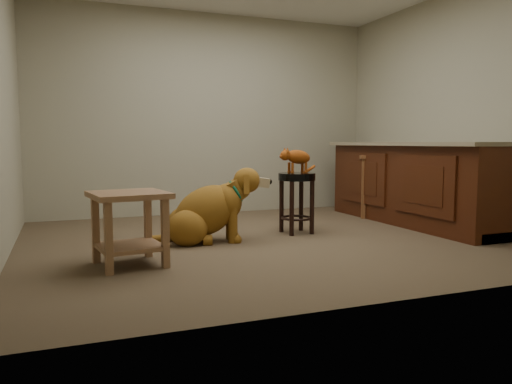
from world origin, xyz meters
name	(u,v)px	position (x,y,z in m)	size (l,w,h in m)	color
floor	(267,240)	(0.00, 0.00, 0.00)	(4.50, 4.00, 0.01)	brown
room_shell	(267,63)	(0.00, 0.00, 1.68)	(4.54, 4.04, 2.62)	#A19C82
cabinet_run	(413,186)	(1.94, 0.30, 0.44)	(0.70, 2.56, 0.94)	#491F0D
padded_stool	(297,191)	(0.43, 0.23, 0.44)	(0.38, 0.38, 0.62)	black
wood_stool	(375,185)	(1.85, 0.92, 0.41)	(0.55, 0.55, 0.78)	brown
side_table	(129,217)	(-1.35, -0.54, 0.37)	(0.62, 0.62, 0.56)	#8E6341
golden_retriever	(207,213)	(-0.55, 0.12, 0.28)	(1.15, 0.64, 0.75)	brown
tabby_kitten	(296,158)	(0.42, 0.23, 0.78)	(0.46, 0.18, 0.29)	#903D0E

